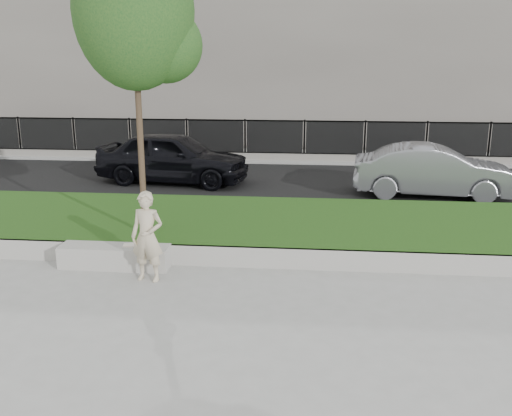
# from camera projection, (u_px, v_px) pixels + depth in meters

# --- Properties ---
(ground) EXTENTS (90.00, 90.00, 0.00)m
(ground) POSITION_uv_depth(u_px,v_px,m) (199.00, 287.00, 9.84)
(ground) COLOR gray
(ground) RESTS_ON ground
(grass_bank) EXTENTS (34.00, 4.00, 0.40)m
(grass_bank) POSITION_uv_depth(u_px,v_px,m) (225.00, 226.00, 12.67)
(grass_bank) COLOR #0F380E
(grass_bank) RESTS_ON ground
(grass_kerb) EXTENTS (34.00, 0.08, 0.40)m
(grass_kerb) POSITION_uv_depth(u_px,v_px,m) (209.00, 256.00, 10.79)
(grass_kerb) COLOR gray
(grass_kerb) RESTS_ON ground
(street) EXTENTS (34.00, 7.00, 0.04)m
(street) POSITION_uv_depth(u_px,v_px,m) (251.00, 182.00, 18.01)
(street) COLOR black
(street) RESTS_ON ground
(far_pavement) EXTENTS (34.00, 3.00, 0.12)m
(far_pavement) POSITION_uv_depth(u_px,v_px,m) (263.00, 156.00, 22.32)
(far_pavement) COLOR gray
(far_pavement) RESTS_ON ground
(iron_fence) EXTENTS (32.00, 0.30, 1.50)m
(iron_fence) POSITION_uv_depth(u_px,v_px,m) (261.00, 148.00, 21.24)
(iron_fence) COLOR slate
(iron_fence) RESTS_ON far_pavement
(building_facade) EXTENTS (34.00, 10.00, 10.00)m
(building_facade) POSITION_uv_depth(u_px,v_px,m) (276.00, 32.00, 27.78)
(building_facade) COLOR #655F58
(building_facade) RESTS_ON ground
(stone_bench) EXTENTS (2.07, 0.52, 0.42)m
(stone_bench) POSITION_uv_depth(u_px,v_px,m) (115.00, 257.00, 10.72)
(stone_bench) COLOR gray
(stone_bench) RESTS_ON ground
(man) EXTENTS (0.63, 0.46, 1.61)m
(man) POSITION_uv_depth(u_px,v_px,m) (147.00, 237.00, 9.96)
(man) COLOR beige
(man) RESTS_ON ground
(book) EXTENTS (0.27, 0.22, 0.03)m
(book) POSITION_uv_depth(u_px,v_px,m) (130.00, 245.00, 10.67)
(book) COLOR white
(book) RESTS_ON stone_bench
(young_tree) EXTENTS (2.34, 2.24, 5.72)m
(young_tree) POSITION_uv_depth(u_px,v_px,m) (139.00, 17.00, 10.49)
(young_tree) COLOR #38281C
(young_tree) RESTS_ON grass_bank
(car_dark) EXTENTS (4.90, 2.50, 1.60)m
(car_dark) POSITION_uv_depth(u_px,v_px,m) (173.00, 157.00, 17.62)
(car_dark) COLOR black
(car_dark) RESTS_ON street
(car_silver) EXTENTS (4.51, 1.92, 1.44)m
(car_silver) POSITION_uv_depth(u_px,v_px,m) (434.00, 171.00, 15.87)
(car_silver) COLOR gray
(car_silver) RESTS_ON street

